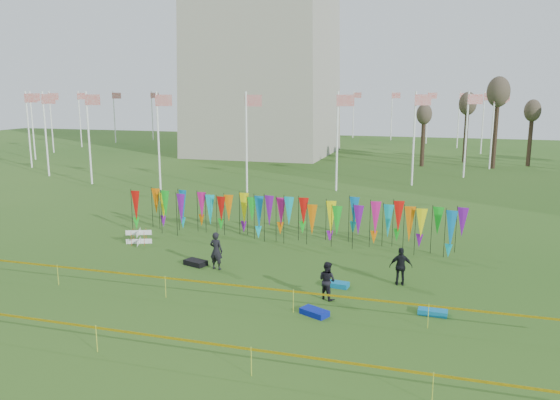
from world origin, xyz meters
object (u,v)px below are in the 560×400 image
(kite_bag_turquoise, at_px, (337,284))
(kite_bag_blue, at_px, (314,312))
(kite_bag_black, at_px, (196,263))
(kite_bag_teal, at_px, (433,312))
(box_kite, at_px, (139,237))
(person_left, at_px, (216,251))
(person_right, at_px, (401,266))
(person_mid, at_px, (327,280))

(kite_bag_turquoise, bearing_deg, kite_bag_blue, -94.17)
(kite_bag_black, height_order, kite_bag_teal, kite_bag_black)
(box_kite, relative_size, kite_bag_blue, 0.75)
(person_left, relative_size, kite_bag_black, 1.68)
(person_left, height_order, person_right, person_left)
(person_right, xyz_separation_m, kite_bag_blue, (-2.77, -4.12, -0.71))
(person_mid, bearing_deg, kite_bag_teal, -156.37)
(kite_bag_black, xyz_separation_m, kite_bag_teal, (10.83, -2.83, -0.02))
(person_right, xyz_separation_m, kite_bag_turquoise, (-2.54, -0.97, -0.72))
(kite_bag_turquoise, height_order, kite_bag_teal, kite_bag_turquoise)
(kite_bag_turquoise, height_order, kite_bag_blue, kite_bag_blue)
(kite_bag_blue, bearing_deg, kite_bag_black, 148.43)
(kite_bag_blue, relative_size, kite_bag_teal, 0.98)
(person_left, distance_m, person_right, 8.27)
(person_mid, distance_m, kite_bag_teal, 4.12)
(kite_bag_blue, bearing_deg, kite_bag_teal, 17.07)
(person_right, distance_m, kite_bag_blue, 5.01)
(kite_bag_black, bearing_deg, person_mid, -19.51)
(person_left, height_order, person_mid, person_left)
(kite_bag_turquoise, relative_size, kite_bag_teal, 0.96)
(kite_bag_teal, bearing_deg, box_kite, 160.96)
(person_mid, relative_size, kite_bag_blue, 1.49)
(person_mid, bearing_deg, box_kite, 6.24)
(person_left, bearing_deg, box_kite, -17.37)
(kite_bag_turquoise, relative_size, kite_bag_black, 0.96)
(kite_bag_blue, distance_m, kite_bag_teal, 4.34)
(person_right, height_order, kite_bag_turquoise, person_right)
(kite_bag_teal, bearing_deg, kite_bag_blue, -162.93)
(kite_bag_turquoise, bearing_deg, box_kite, 163.33)
(kite_bag_blue, bearing_deg, person_mid, 86.24)
(kite_bag_turquoise, bearing_deg, person_right, 20.85)
(kite_bag_turquoise, xyz_separation_m, kite_bag_teal, (3.92, -1.87, -0.00))
(box_kite, xyz_separation_m, kite_bag_teal, (15.29, -5.28, -0.29))
(person_mid, xyz_separation_m, kite_bag_teal, (4.04, -0.42, -0.66))
(box_kite, bearing_deg, kite_bag_black, -28.78)
(box_kite, distance_m, person_mid, 12.25)
(person_mid, bearing_deg, kite_bag_blue, 115.82)
(box_kite, height_order, person_mid, person_mid)
(kite_bag_turquoise, bearing_deg, person_mid, -94.65)
(person_right, bearing_deg, kite_bag_teal, 105.94)
(kite_bag_turquoise, bearing_deg, kite_bag_teal, -25.52)
(kite_bag_teal, bearing_deg, kite_bag_black, 165.37)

